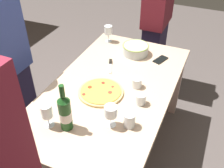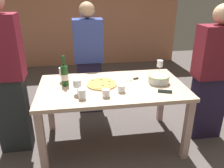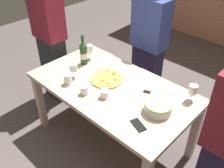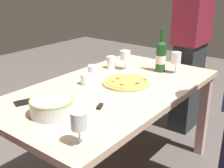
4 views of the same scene
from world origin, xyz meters
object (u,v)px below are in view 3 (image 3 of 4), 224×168
(wine_glass_far_left, at_px, (73,68))
(cup_ceramic, at_px, (84,90))
(person_host, at_px, (49,34))
(cup_amber, at_px, (68,79))
(wine_glass_by_bottle, at_px, (193,90))
(serving_bowl, at_px, (158,107))
(person_guest_left, at_px, (149,45))
(pizza, at_px, (107,78))
(dining_table, at_px, (112,93))
(cup_spare, at_px, (104,94))
(wine_bottle, at_px, (83,53))
(pizza_knife, at_px, (143,91))
(cell_phone, at_px, (138,125))
(wine_glass_near_pizza, at_px, (90,50))

(wine_glass_far_left, height_order, cup_ceramic, wine_glass_far_left)
(person_host, bearing_deg, cup_amber, -20.08)
(wine_glass_by_bottle, distance_m, cup_ceramic, 0.96)
(serving_bowl, distance_m, person_guest_left, 1.13)
(pizza, distance_m, person_guest_left, 0.82)
(dining_table, relative_size, cup_spare, 20.72)
(wine_bottle, height_order, wine_glass_far_left, wine_bottle)
(dining_table, distance_m, cup_ceramic, 0.31)
(pizza_knife, bearing_deg, person_guest_left, 123.35)
(wine_glass_far_left, distance_m, cup_spare, 0.45)
(pizza, relative_size, person_host, 0.19)
(cup_spare, relative_size, cell_phone, 0.54)
(dining_table, xyz_separation_m, wine_glass_by_bottle, (0.66, 0.33, 0.20))
(person_guest_left, bearing_deg, wine_glass_by_bottle, 45.16)
(wine_glass_far_left, bearing_deg, pizza, 36.85)
(pizza, xyz_separation_m, person_guest_left, (-0.09, 0.81, 0.04))
(serving_bowl, relative_size, cell_phone, 1.65)
(person_guest_left, bearing_deg, dining_table, 0.00)
(cup_amber, height_order, cup_ceramic, cup_amber)
(dining_table, distance_m, person_host, 1.14)
(wine_bottle, relative_size, person_host, 0.19)
(pizza, bearing_deg, dining_table, -20.85)
(cup_amber, bearing_deg, cup_spare, 13.01)
(dining_table, bearing_deg, pizza, 159.15)
(serving_bowl, relative_size, wine_bottle, 0.71)
(wine_glass_far_left, distance_m, cup_ceramic, 0.30)
(wine_glass_near_pizza, relative_size, cup_spare, 2.17)
(pizza, relative_size, cup_amber, 3.38)
(wine_glass_by_bottle, bearing_deg, dining_table, -153.47)
(wine_glass_near_pizza, relative_size, person_host, 0.10)
(wine_glass_far_left, height_order, person_guest_left, person_guest_left)
(serving_bowl, bearing_deg, pizza, 176.39)
(wine_glass_near_pizza, xyz_separation_m, pizza_knife, (0.81, -0.07, -0.11))
(wine_bottle, relative_size, pizza_knife, 1.71)
(serving_bowl, bearing_deg, dining_table, -179.84)
(person_guest_left, bearing_deg, cup_spare, 1.56)
(wine_glass_by_bottle, bearing_deg, wine_bottle, -168.42)
(cup_spare, bearing_deg, person_guest_left, 105.01)
(wine_bottle, distance_m, cup_spare, 0.64)
(cup_amber, relative_size, pizza_knife, 0.51)
(pizza_knife, height_order, person_host, person_host)
(pizza, xyz_separation_m, pizza_knife, (0.38, 0.09, -0.01))
(pizza_knife, bearing_deg, cup_spare, -122.75)
(cell_phone, relative_size, person_host, 0.08)
(wine_glass_far_left, bearing_deg, person_host, 162.15)
(cup_ceramic, distance_m, cell_phone, 0.62)
(wine_bottle, bearing_deg, cup_spare, -24.48)
(cup_amber, height_order, cup_spare, cup_amber)
(dining_table, distance_m, wine_bottle, 0.56)
(pizza, height_order, person_host, person_host)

